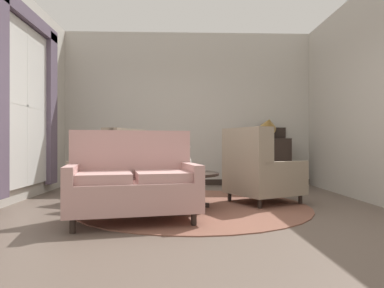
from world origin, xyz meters
TOP-DOWN VIEW (x-y plane):
  - ground at (0.00, 0.00)m, footprint 7.90×7.90m
  - wall_back at (0.00, 2.82)m, footprint 5.36×0.08m
  - wall_left at (-2.60, 0.85)m, footprint 0.08×3.95m
  - wall_right at (2.60, 0.85)m, footprint 0.08×3.95m
  - baseboard_back at (0.00, 2.77)m, footprint 5.20×0.03m
  - area_rug at (0.00, 0.30)m, footprint 3.17×3.17m
  - window_with_curtains at (-2.51, 0.93)m, footprint 0.12×2.10m
  - coffee_table at (-0.14, 0.15)m, footprint 0.98×0.98m
  - porcelain_vase at (-0.11, 0.14)m, footprint 0.18×0.18m
  - settee at (-0.69, -0.60)m, footprint 1.54×1.09m
  - armchair_near_sideboard at (-1.19, 0.83)m, footprint 1.11×1.11m
  - armchair_foreground_right at (0.96, 0.48)m, footprint 1.19×1.16m
  - sideboard at (1.54, 2.53)m, footprint 0.99×0.44m
  - gramophone at (1.59, 2.44)m, footprint 0.38×0.47m

SIDE VIEW (x-z plane):
  - ground at x=0.00m, z-range 0.00..0.00m
  - area_rug at x=0.00m, z-range 0.00..0.01m
  - baseboard_back at x=0.00m, z-range 0.00..0.12m
  - coffee_table at x=-0.14m, z-range 0.16..0.64m
  - settee at x=-0.69m, z-range -0.09..0.93m
  - armchair_foreground_right at x=0.96m, z-range -0.10..0.99m
  - armchair_near_sideboard at x=-1.19m, z-range -0.10..0.99m
  - sideboard at x=1.54m, z-range -0.06..1.15m
  - porcelain_vase at x=-0.11m, z-range 0.45..0.80m
  - gramophone at x=1.59m, z-range 0.97..1.48m
  - wall_back at x=0.00m, z-range 0.00..3.20m
  - wall_left at x=-2.60m, z-range 0.00..3.20m
  - wall_right at x=2.60m, z-range 0.00..3.20m
  - window_with_curtains at x=-2.51m, z-range 0.24..2.98m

